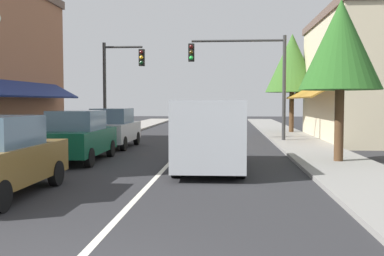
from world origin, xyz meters
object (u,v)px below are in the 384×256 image
parked_car_second_left (78,136)px  parked_car_third_left (113,128)px  van_in_lane (209,132)px  traffic_signal_left_corner (118,76)px  tree_right_far (292,63)px  traffic_signal_mast_arm (250,69)px  tree_right_near (341,46)px

parked_car_second_left → parked_car_third_left: size_ratio=1.00×
van_in_lane → traffic_signal_left_corner: traffic_signal_left_corner is taller
parked_car_second_left → van_in_lane: size_ratio=0.79×
van_in_lane → traffic_signal_left_corner: size_ratio=0.99×
parked_car_second_left → tree_right_far: bearing=56.1°
tree_right_far → parked_car_second_left: bearing=-123.3°
traffic_signal_mast_arm → tree_right_far: 6.90m
traffic_signal_left_corner → tree_right_far: tree_right_far is taller
parked_car_third_left → traffic_signal_left_corner: (-0.84, 4.33, 2.57)m
van_in_lane → tree_right_near: (4.22, 1.36, 2.75)m
parked_car_third_left → tree_right_far: 13.65m
van_in_lane → traffic_signal_left_corner: bearing=116.3°
parked_car_second_left → tree_right_near: size_ratio=0.76×
traffic_signal_mast_arm → tree_right_near: bearing=-72.2°
parked_car_third_left → van_in_lane: (4.60, -6.11, 0.27)m
parked_car_third_left → tree_right_near: tree_right_near is taller
tree_right_near → tree_right_far: bearing=88.2°
traffic_signal_left_corner → parked_car_second_left: bearing=-84.8°
traffic_signal_mast_arm → traffic_signal_left_corner: bearing=170.9°
traffic_signal_mast_arm → van_in_lane: bearing=-100.2°
parked_car_third_left → van_in_lane: van_in_lane is taller
tree_right_near → parked_car_third_left: bearing=151.7°
traffic_signal_mast_arm → traffic_signal_left_corner: size_ratio=1.02×
tree_right_far → traffic_signal_mast_arm: bearing=-115.8°
parked_car_third_left → tree_right_far: (9.25, 9.35, 3.63)m
parked_car_second_left → traffic_signal_mast_arm: (6.27, 7.92, 2.82)m
parked_car_second_left → van_in_lane: bearing=-17.3°
traffic_signal_left_corner → van_in_lane: bearing=-62.5°
traffic_signal_mast_arm → tree_right_near: traffic_signal_mast_arm is taller
traffic_signal_left_corner → tree_right_near: tree_right_near is taller
tree_right_far → van_in_lane: bearing=-106.7°
parked_car_second_left → tree_right_near: 9.32m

